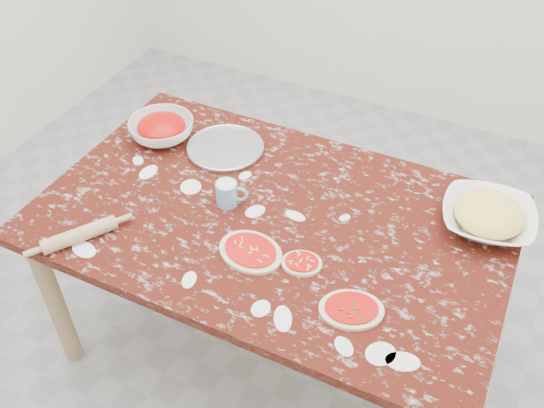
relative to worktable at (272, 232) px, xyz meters
The scene contains 10 objects.
ground 0.67m from the worktable, ahead, with size 4.00×4.00×0.00m, color gray.
worktable is the anchor object (origin of this frame).
pizza_tray 0.43m from the worktable, 142.00° to the left, with size 0.30×0.30×0.01m, color #B2B2B7.
sauce_bowl 0.64m from the worktable, 159.95° to the left, with size 0.26×0.26×0.08m, color white.
cheese_bowl 0.73m from the worktable, 21.31° to the left, with size 0.31×0.31×0.07m, color white.
flour_mug 0.21m from the worktable, behind, with size 0.11×0.08×0.09m.
pizza_left 0.21m from the worktable, 84.91° to the right, with size 0.25×0.21×0.02m.
pizza_mid 0.27m from the worktable, 42.05° to the right, with size 0.16×0.14×0.02m.
pizza_right 0.48m from the worktable, 34.76° to the right, with size 0.23×0.21×0.02m.
rolling_pin 0.65m from the worktable, 143.11° to the right, with size 0.05×0.05×0.25m, color tan.
Camera 1 is at (0.65, -1.34, 2.14)m, focal length 38.98 mm.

